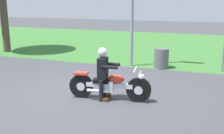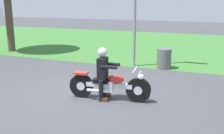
# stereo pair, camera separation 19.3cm
# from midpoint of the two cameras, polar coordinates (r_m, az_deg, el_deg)

# --- Properties ---
(ground) EXTENTS (120.00, 120.00, 0.00)m
(ground) POSITION_cam_midpoint_polar(r_m,az_deg,el_deg) (7.79, -6.25, -5.70)
(ground) COLOR #424247
(grass_verge) EXTENTS (60.00, 12.00, 0.01)m
(grass_verge) POSITION_cam_midpoint_polar(r_m,az_deg,el_deg) (16.64, 8.25, 4.76)
(grass_verge) COLOR #3D7533
(grass_verge) RESTS_ON ground
(motorcycle_lead) EXTENTS (2.21, 0.68, 0.88)m
(motorcycle_lead) POSITION_cam_midpoint_polar(r_m,az_deg,el_deg) (7.23, -1.26, -3.87)
(motorcycle_lead) COLOR black
(motorcycle_lead) RESTS_ON ground
(rider_lead) EXTENTS (0.59, 0.51, 1.40)m
(rider_lead) POSITION_cam_midpoint_polar(r_m,az_deg,el_deg) (7.16, -2.58, -0.53)
(rider_lead) COLOR black
(rider_lead) RESTS_ON ground
(trash_can) EXTENTS (0.56, 0.56, 0.78)m
(trash_can) POSITION_cam_midpoint_polar(r_m,az_deg,el_deg) (10.75, 9.82, 1.80)
(trash_can) COLOR #595E5B
(trash_can) RESTS_ON ground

